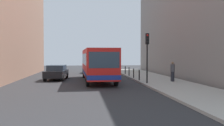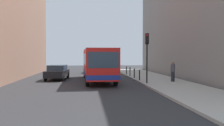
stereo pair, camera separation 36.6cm
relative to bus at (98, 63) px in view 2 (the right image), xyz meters
name	(u,v)px [view 2 (the right image)]	position (x,y,z in m)	size (l,w,h in m)	color
ground_plane	(103,84)	(0.34, -2.46, -1.73)	(80.00, 80.00, 0.00)	#2D2D30
sidewalk	(164,82)	(5.74, -2.46, -1.65)	(4.40, 40.00, 0.15)	#ADA89E
building_right	(209,18)	(11.84, 1.54, 4.69)	(7.00, 32.00, 12.83)	gray
bus	(98,63)	(0.00, 0.00, 0.00)	(2.88, 11.10, 3.00)	red
car_beside_bus	(57,72)	(-3.99, 1.60, -0.94)	(2.12, 4.52, 1.48)	black
car_behind_bus	(94,67)	(-0.03, 11.42, -0.94)	(2.01, 4.47, 1.48)	navy
traffic_light	(147,48)	(3.89, -3.69, 1.28)	(0.28, 0.33, 4.10)	black
bollard_near	(139,75)	(3.79, -1.25, -1.10)	(0.11, 0.11, 0.95)	black
bollard_mid	(134,73)	(3.79, 1.29, -1.10)	(0.11, 0.11, 0.95)	black
bollard_far	(130,72)	(3.79, 3.83, -1.10)	(0.11, 0.11, 0.95)	black
bollard_farthest	(126,70)	(3.79, 6.36, -1.10)	(0.11, 0.11, 0.95)	black
pedestrian_near_signal	(173,72)	(6.48, -2.59, -0.70)	(0.38, 0.38, 1.74)	#26262D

